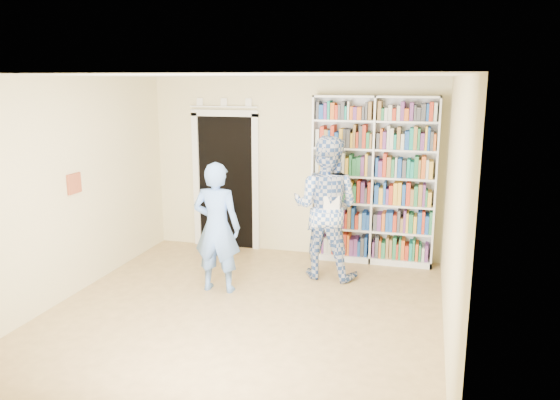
% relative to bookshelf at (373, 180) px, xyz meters
% --- Properties ---
extents(floor, '(5.00, 5.00, 0.00)m').
position_rel_bookshelf_xyz_m(floor, '(-1.23, -2.34, -1.23)').
color(floor, olive).
rests_on(floor, ground).
extents(ceiling, '(5.00, 5.00, 0.00)m').
position_rel_bookshelf_xyz_m(ceiling, '(-1.23, -2.34, 1.47)').
color(ceiling, white).
rests_on(ceiling, wall_back).
extents(wall_back, '(4.50, 0.00, 4.50)m').
position_rel_bookshelf_xyz_m(wall_back, '(-1.23, 0.16, 0.12)').
color(wall_back, beige).
rests_on(wall_back, floor).
extents(wall_left, '(0.00, 5.00, 5.00)m').
position_rel_bookshelf_xyz_m(wall_left, '(-3.48, -2.34, 0.12)').
color(wall_left, beige).
rests_on(wall_left, floor).
extents(wall_right, '(0.00, 5.00, 5.00)m').
position_rel_bookshelf_xyz_m(wall_right, '(1.02, -2.34, 0.12)').
color(wall_right, beige).
rests_on(wall_right, floor).
extents(bookshelf, '(1.77, 0.33, 2.44)m').
position_rel_bookshelf_xyz_m(bookshelf, '(0.00, 0.00, 0.00)').
color(bookshelf, white).
rests_on(bookshelf, floor).
extents(doorway, '(1.10, 0.08, 2.43)m').
position_rel_bookshelf_xyz_m(doorway, '(-2.33, 0.13, -0.05)').
color(doorway, black).
rests_on(doorway, floor).
extents(wall_art, '(0.03, 0.25, 0.25)m').
position_rel_bookshelf_xyz_m(wall_art, '(-3.46, -2.14, 0.17)').
color(wall_art, maroon).
rests_on(wall_art, wall_left).
extents(man_blue, '(0.62, 0.42, 1.67)m').
position_rel_bookshelf_xyz_m(man_blue, '(-1.77, -1.68, -0.40)').
color(man_blue, '#608BD7').
rests_on(man_blue, floor).
extents(man_plaid, '(1.03, 0.84, 1.94)m').
position_rel_bookshelf_xyz_m(man_plaid, '(-0.55, -0.80, -0.26)').
color(man_plaid, '#33559D').
rests_on(man_plaid, floor).
extents(paper_sheet, '(0.20, 0.11, 0.31)m').
position_rel_bookshelf_xyz_m(paper_sheet, '(-0.43, -1.06, -0.20)').
color(paper_sheet, white).
rests_on(paper_sheet, man_plaid).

